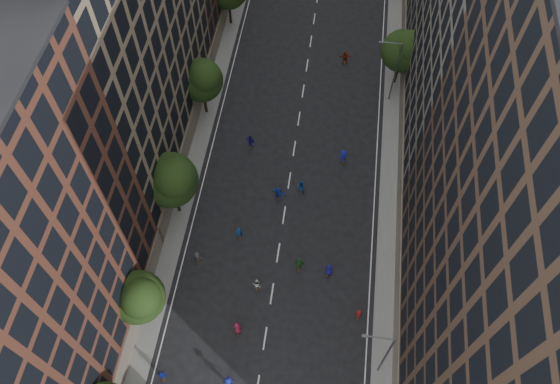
{
  "coord_description": "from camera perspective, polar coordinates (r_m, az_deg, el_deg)",
  "views": [
    {
      "loc": [
        3.56,
        -1.99,
        50.57
      ],
      "look_at": [
        -0.65,
        28.57,
        2.0
      ],
      "focal_mm": 35.0,
      "sensor_mm": 36.0,
      "label": 1
    }
  ],
  "objects": [
    {
      "name": "ground",
      "position": [
        65.82,
        1.93,
        7.34
      ],
      "size": [
        240.0,
        240.0,
        0.0
      ],
      "primitive_type": "plane",
      "color": "black",
      "rests_on": "ground"
    },
    {
      "name": "sidewalk_left",
      "position": [
        72.39,
        -7.05,
        12.85
      ],
      "size": [
        4.0,
        105.0,
        0.15
      ],
      "primitive_type": "cube",
      "color": "slate",
      "rests_on": "ground"
    },
    {
      "name": "sidewalk_right",
      "position": [
        71.2,
        12.48,
        10.8
      ],
      "size": [
        4.0,
        105.0,
        0.15
      ],
      "primitive_type": "cube",
      "color": "slate",
      "rests_on": "ground"
    },
    {
      "name": "bldg_left_b",
      "position": [
        54.81,
        -19.22,
        16.46
      ],
      "size": [
        14.0,
        26.0,
        34.0
      ],
      "primitive_type": "cube",
      "color": "#816F55",
      "rests_on": "ground"
    },
    {
      "name": "bldg_right_a",
      "position": [
        39.85,
        26.47,
        -7.26
      ],
      "size": [
        14.0,
        30.0,
        36.0
      ],
      "primitive_type": "cube",
      "color": "#473326",
      "rests_on": "ground"
    },
    {
      "name": "tree_left_1",
      "position": [
        49.9,
        -14.5,
        -10.63
      ],
      "size": [
        4.8,
        4.8,
        8.21
      ],
      "color": "black",
      "rests_on": "ground"
    },
    {
      "name": "tree_left_2",
      "position": [
        54.23,
        -11.3,
        1.31
      ],
      "size": [
        5.6,
        5.6,
        9.45
      ],
      "color": "black",
      "rests_on": "ground"
    },
    {
      "name": "tree_left_3",
      "position": [
        62.97,
        -8.13,
        11.61
      ],
      "size": [
        5.0,
        5.0,
        8.58
      ],
      "color": "black",
      "rests_on": "ground"
    },
    {
      "name": "tree_right_a",
      "position": [
        67.56,
        12.84,
        14.3
      ],
      "size": [
        5.0,
        5.0,
        8.39
      ],
      "color": "black",
      "rests_on": "ground"
    },
    {
      "name": "streetlamp_near",
      "position": [
        47.99,
        10.83,
        -16.25
      ],
      "size": [
        2.64,
        0.22,
        9.06
      ],
      "color": "#595B60",
      "rests_on": "ground"
    },
    {
      "name": "streetlamp_far",
      "position": [
        65.69,
        11.84,
        12.45
      ],
      "size": [
        2.64,
        0.22,
        9.06
      ],
      "color": "#595B60",
      "rests_on": "ground"
    },
    {
      "name": "skater_3",
      "position": [
        51.32,
        -5.42,
        -19.16
      ],
      "size": [
        1.17,
        0.87,
        1.61
      ],
      "primitive_type": "imported",
      "rotation": [
        0.0,
        0.0,
        3.44
      ],
      "color": "#121F97",
      "rests_on": "ground"
    },
    {
      "name": "skater_4",
      "position": [
        52.29,
        -12.19,
        -18.2
      ],
      "size": [
        1.03,
        0.58,
        1.65
      ],
      "primitive_type": "imported",
      "rotation": [
        0.0,
        0.0,
        3.33
      ],
      "color": "#1528AC",
      "rests_on": "ground"
    },
    {
      "name": "skater_6",
      "position": [
        52.52,
        -4.47,
        -13.97
      ],
      "size": [
        0.89,
        0.6,
        1.76
      ],
      "primitive_type": "imported",
      "rotation": [
        0.0,
        0.0,
        3.19
      ],
      "color": "maroon",
      "rests_on": "ground"
    },
    {
      "name": "skater_7",
      "position": [
        53.43,
        8.22,
        -12.48
      ],
      "size": [
        0.59,
        0.39,
        1.59
      ],
      "primitive_type": "imported",
      "rotation": [
        0.0,
        0.0,
        3.16
      ],
      "color": "#AA1C1F",
      "rests_on": "ground"
    },
    {
      "name": "skater_8",
      "position": [
        54.03,
        -2.46,
        -9.57
      ],
      "size": [
        0.9,
        0.75,
        1.65
      ],
      "primitive_type": "imported",
      "rotation": [
        0.0,
        0.0,
        3.31
      ],
      "color": "silver",
      "rests_on": "ground"
    },
    {
      "name": "skater_9",
      "position": [
        55.88,
        -8.6,
        -6.7
      ],
      "size": [
        1.02,
        0.64,
        1.51
      ],
      "primitive_type": "imported",
      "rotation": [
        0.0,
        0.0,
        3.06
      ],
      "color": "#404145",
      "rests_on": "ground"
    },
    {
      "name": "skater_10",
      "position": [
        54.76,
        2.02,
        -7.54
      ],
      "size": [
        1.08,
        0.46,
        1.83
      ],
      "primitive_type": "imported",
      "rotation": [
        0.0,
        0.0,
        3.13
      ],
      "color": "#1B5B1E",
      "rests_on": "ground"
    },
    {
      "name": "skater_11",
      "position": [
        58.74,
        -0.17,
        -0.16
      ],
      "size": [
        1.75,
        0.96,
        1.8
      ],
      "primitive_type": "imported",
      "rotation": [
        0.0,
        0.0,
        2.87
      ],
      "color": "#173DBE",
      "rests_on": "ground"
    },
    {
      "name": "skater_12",
      "position": [
        54.8,
        5.13,
        -8.1
      ],
      "size": [
        0.92,
        0.74,
        1.64
      ],
      "primitive_type": "imported",
      "rotation": [
        0.0,
        0.0,
        2.83
      ],
      "color": "#19118F",
      "rests_on": "ground"
    },
    {
      "name": "skater_13",
      "position": [
        56.51,
        -4.31,
        -4.27
      ],
      "size": [
        0.74,
        0.59,
        1.77
      ],
      "primitive_type": "imported",
      "rotation": [
        0.0,
        0.0,
        3.43
      ],
      "color": "#123D94",
      "rests_on": "ground"
    },
    {
      "name": "skater_14",
      "position": [
        59.21,
        2.21,
        0.52
      ],
      "size": [
        1.04,
        0.9,
        1.84
      ],
      "primitive_type": "imported",
      "rotation": [
        0.0,
        0.0,
        2.88
      ],
      "color": "#144DA6",
      "rests_on": "ground"
    },
    {
      "name": "skater_15",
      "position": [
        61.88,
        6.62,
        3.69
      ],
      "size": [
        1.34,
        1.0,
        1.84
      ],
      "primitive_type": "imported",
      "rotation": [
        0.0,
        0.0,
        3.43
      ],
      "color": "#141EA5",
      "rests_on": "ground"
    },
    {
      "name": "skater_16",
      "position": [
        62.8,
        -3.08,
        5.29
      ],
      "size": [
        1.22,
        0.84,
        1.93
      ],
      "primitive_type": "imported",
      "rotation": [
        0.0,
        0.0,
        2.78
      ],
      "color": "#1B13A2",
      "rests_on": "ground"
    },
    {
      "name": "skater_17",
      "position": [
        72.34,
        6.83,
        13.76
      ],
      "size": [
        1.74,
        0.82,
        1.8
      ],
      "primitive_type": "imported",
      "rotation": [
        0.0,
        0.0,
        3.32
      ],
      "color": "maroon",
      "rests_on": "ground"
    }
  ]
}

